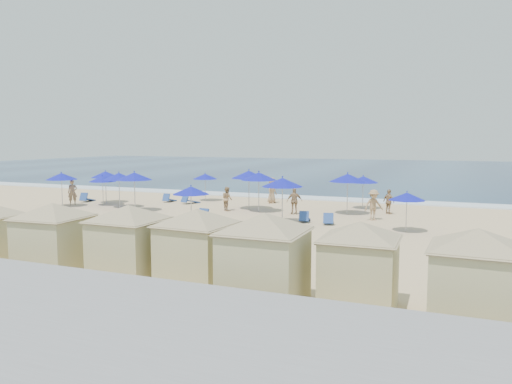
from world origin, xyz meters
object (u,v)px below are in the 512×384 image
umbrella_0 (103,179)px  beachgoer_0 (73,192)px  umbrella_2 (105,174)px  umbrella_3 (134,176)px  beachgoer_2 (294,201)px  cabana_1 (53,230)px  umbrella_12 (61,176)px  cabana_5 (360,254)px  umbrella_1 (119,176)px  umbrella_10 (348,178)px  umbrella_6 (191,190)px  trash_bin (133,238)px  cabana_2 (129,233)px  umbrella_4 (205,176)px  beachgoer_3 (374,205)px  umbrella_8 (282,182)px  cabana_6 (477,267)px  umbrella_9 (363,179)px  cabana_4 (264,247)px  umbrella_5 (249,175)px  umbrella_7 (259,176)px  beachgoer_1 (227,199)px  beachgoer_4 (272,190)px  beachgoer_5 (389,202)px  cabana_3 (197,238)px  umbrella_11 (407,196)px

umbrella_0 → beachgoer_0: bearing=-164.2°
umbrella_0 → umbrella_2: bearing=121.4°
umbrella_3 → beachgoer_2: size_ratio=1.58×
cabana_1 → umbrella_12: cabana_1 is taller
cabana_5 → umbrella_1: 23.95m
umbrella_10 → umbrella_6: bearing=-130.9°
trash_bin → cabana_2: bearing=-44.9°
umbrella_4 → beachgoer_3: 14.16m
umbrella_12 → beachgoer_0: bearing=92.0°
umbrella_8 → trash_bin: bearing=-114.7°
cabana_2 → cabana_6: 10.45m
cabana_6 → umbrella_0: cabana_6 is taller
umbrella_12 → umbrella_0: bearing=37.8°
beachgoer_0 → beachgoer_2: beachgoer_0 is taller
umbrella_4 → umbrella_12: (-7.60, -6.83, 0.25)m
umbrella_2 → umbrella_1: bearing=-34.3°
umbrella_9 → umbrella_2: bearing=-167.2°
cabana_4 → umbrella_8: size_ratio=1.76×
umbrella_5 → beachgoer_2: 3.94m
umbrella_8 → cabana_1: bearing=-105.4°
trash_bin → umbrella_0: size_ratio=0.36×
umbrella_7 → umbrella_10: (5.50, 1.17, -0.02)m
cabana_2 → beachgoer_1: size_ratio=2.80×
beachgoer_4 → beachgoer_5: size_ratio=1.21×
umbrella_0 → beachgoer_4: 12.17m
umbrella_1 → umbrella_5: umbrella_5 is taller
cabana_3 → umbrella_9: 20.23m
umbrella_5 → beachgoer_2: umbrella_5 is taller
umbrella_10 → beachgoer_1: bearing=-169.2°
cabana_4 → beachgoer_2: bearing=105.5°
umbrella_0 → beachgoer_5: bearing=10.5°
cabana_4 → cabana_5: size_ratio=1.09×
umbrella_7 → beachgoer_1: umbrella_7 is taller
umbrella_6 → beachgoer_1: umbrella_6 is taller
cabana_6 → umbrella_11: (-2.98, 13.08, 0.20)m
umbrella_3 → umbrella_7: 8.10m
umbrella_6 → umbrella_9: bearing=56.0°
cabana_2 → cabana_6: size_ratio=0.99×
umbrella_2 → umbrella_3: 5.40m
cabana_3 → umbrella_1: cabana_3 is taller
umbrella_1 → umbrella_7: bearing=11.0°
cabana_4 → umbrella_6: cabana_4 is taller
umbrella_0 → umbrella_3: bearing=-21.8°
umbrella_11 → beachgoer_5: 6.26m
cabana_3 → umbrella_7: 16.80m
umbrella_6 → umbrella_12: size_ratio=0.92×
cabana_6 → umbrella_12: (-26.16, 13.76, 0.51)m
beachgoer_5 → beachgoer_3: bearing=119.3°
cabana_1 → umbrella_10: (6.24, 17.91, 0.71)m
umbrella_3 → umbrella_5: size_ratio=0.98×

